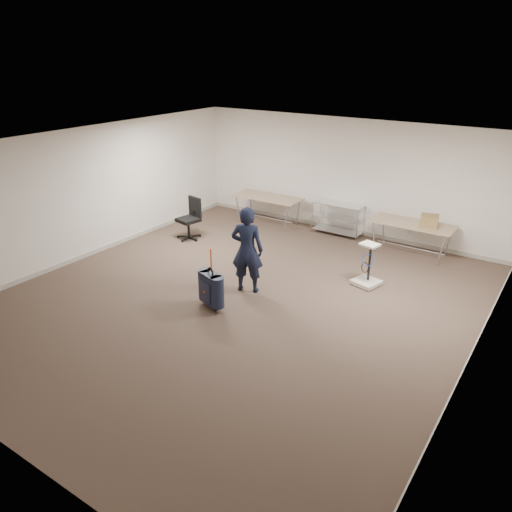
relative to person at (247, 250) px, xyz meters
The scene contains 10 objects.
ground 0.93m from the person, 78.17° to the right, with size 9.00×9.00×0.00m, color #4F3B30.
room_shell 1.25m from the person, 85.01° to the left, with size 8.00×9.00×9.00m.
folding_table_left 3.98m from the person, 117.12° to the left, with size 1.80×0.75×0.73m.
folding_table_right 4.06m from the person, 60.74° to the left, with size 1.80×0.75×0.73m.
wire_shelf 3.81m from the person, 88.71° to the left, with size 1.22×0.47×0.80m.
person is the anchor object (origin of this frame).
suitcase 1.05m from the person, 97.74° to the right, with size 0.47×0.36×1.13m.
office_chair 3.22m from the person, 150.77° to the left, with size 0.61×0.61×1.00m.
equipment_cart 2.42m from the person, 39.63° to the left, with size 0.57×0.57×0.87m.
cardboard_box 4.19m from the person, 55.94° to the left, with size 0.36×0.27×0.27m, color #9C8248.
Camera 1 is at (4.83, -6.62, 4.31)m, focal length 35.00 mm.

